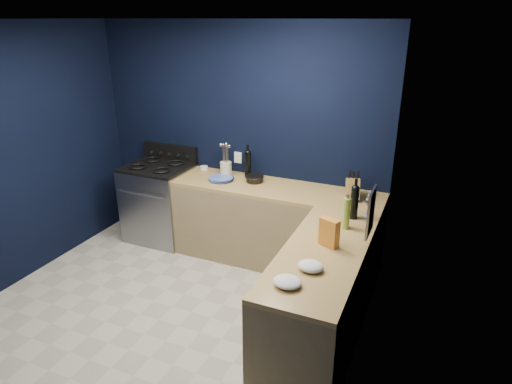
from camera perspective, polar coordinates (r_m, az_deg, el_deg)
The scene contains 27 objects.
floor at distance 4.36m, azimuth -12.43°, elevation -15.94°, with size 3.50×3.50×0.02m, color #B0AA9A.
ceiling at distance 3.48m, azimuth -16.10°, elevation 20.83°, with size 3.50×3.50×0.02m, color silver.
wall_back at distance 5.15m, azimuth -2.27°, elevation 6.88°, with size 3.50×0.02×2.60m, color black.
wall_right at distance 3.05m, azimuth 13.55°, elevation -4.47°, with size 0.02×3.50×2.60m, color black.
cab_back at distance 4.95m, azimuth 2.54°, elevation -4.51°, with size 2.30×0.63×0.86m, color #88754F.
top_back at distance 4.77m, azimuth 2.63°, elevation 0.34°, with size 2.30×0.63×0.04m, color brown.
cab_right at distance 3.79m, azimuth 8.25°, elevation -13.76°, with size 0.63×1.67×0.86m, color #88754F.
top_right at distance 3.55m, azimuth 8.64°, elevation -7.83°, with size 0.63×1.67×0.04m, color brown.
gas_range at distance 5.60m, azimuth -12.28°, elevation -1.45°, with size 0.76×0.66×0.92m, color gray.
oven_door at distance 5.38m, azimuth -14.19°, elevation -2.75°, with size 0.59×0.02×0.42m, color black.
cooktop at distance 5.44m, azimuth -12.67°, elevation 3.15°, with size 0.76×0.66×0.03m, color black.
backguard at distance 5.64m, azimuth -11.00°, elevation 5.07°, with size 0.76×0.06×0.20m, color black.
spice_panel at distance 3.60m, azimuth 14.63°, elevation -2.54°, with size 0.02×0.28×0.38m, color gray.
wall_outlet at distance 5.19m, azimuth -2.34°, elevation 4.48°, with size 0.09×0.02×0.13m, color white.
plate_stack at distance 4.99m, azimuth -4.56°, elevation 1.71°, with size 0.27×0.27×0.03m, color teal.
ramekin at distance 5.38m, azimuth -6.74°, elevation 3.15°, with size 0.09×0.09×0.04m, color white.
utensil_crock at distance 5.11m, azimuth -3.92°, elevation 3.00°, with size 0.13×0.13×0.16m, color beige.
wine_bottle_back at distance 5.02m, azimuth -1.06°, elevation 3.53°, with size 0.07×0.07×0.30m, color black.
lemon_basket at distance 4.92m, azimuth -0.16°, elevation 1.74°, with size 0.19×0.19×0.07m, color black.
knife_block at distance 4.54m, azimuth 12.38°, elevation 0.43°, with size 0.12×0.19×0.21m, color brown.
wine_bottle_right at distance 4.08m, azimuth 12.59°, elevation -1.40°, with size 0.07×0.07×0.30m, color black.
oil_bottle at distance 3.88m, azimuth 11.61°, elevation -2.74°, with size 0.06×0.06×0.28m, color #84A333.
spice_jar_near at distance 3.76m, azimuth 9.43°, elevation -4.97°, with size 0.04×0.04×0.09m, color olive.
spice_jar_far at distance 3.66m, azimuth 9.05°, elevation -5.83°, with size 0.04×0.04×0.08m, color olive.
crouton_bag at distance 3.58m, azimuth 9.45°, elevation -5.17°, with size 0.16×0.07×0.23m, color red.
towel_front at distance 3.27m, azimuth 7.06°, elevation -9.49°, with size 0.19×0.16×0.07m, color white.
towel_end at distance 3.08m, azimuth 4.07°, elevation -11.50°, with size 0.20×0.18×0.06m, color white.
Camera 1 is at (2.16, -2.73, 2.62)m, focal length 30.94 mm.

